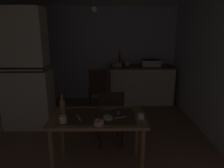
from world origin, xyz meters
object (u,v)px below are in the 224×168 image
dining_table (98,124)px  mixing_bowl_counter (117,65)px  teacup_mint (141,116)px  chair_far_side (110,116)px  serving_bowl_wide (99,123)px  sink_basin (151,63)px  hand_pump (120,59)px  hutch_cabinet (26,74)px  glass_bottle (63,106)px  chair_by_counter (97,89)px

dining_table → mixing_bowl_counter: bearing=82.5°
dining_table → teacup_mint: bearing=-8.3°
dining_table → chair_far_side: size_ratio=1.29×
mixing_bowl_counter → chair_far_side: mixing_bowl_counter is taller
serving_bowl_wide → teacup_mint: 0.53m
sink_basin → dining_table: sink_basin is taller
hand_pump → serving_bowl_wide: size_ratio=3.37×
hand_pump → hutch_cabinet: bearing=-142.8°
hutch_cabinet → glass_bottle: 1.56m
sink_basin → serving_bowl_wide: (-1.14, -2.84, -0.24)m
hutch_cabinet → glass_bottle: hutch_cabinet is taller
teacup_mint → glass_bottle: (-0.98, 0.13, 0.08)m
chair_far_side → serving_bowl_wide: size_ratio=7.96×
mixing_bowl_counter → serving_bowl_wide: size_ratio=2.11×
hand_pump → glass_bottle: (-0.85, -2.59, -0.24)m
hand_pump → chair_far_side: 2.18m
dining_table → chair_by_counter: 2.03m
hutch_cabinet → serving_bowl_wide: size_ratio=18.87×
mixing_bowl_counter → dining_table: bearing=-97.5°
hutch_cabinet → teacup_mint: hutch_cabinet is taller
chair_far_side → hand_pump: bearing=83.3°
chair_by_counter → hutch_cabinet: bearing=-150.0°
chair_by_counter → glass_bottle: bearing=-99.4°
hutch_cabinet → chair_by_counter: 1.53m
hutch_cabinet → hand_pump: hutch_cabinet is taller
sink_basin → chair_by_counter: 1.49m
sink_basin → dining_table: size_ratio=0.37×
chair_far_side → teacup_mint: bearing=-60.1°
hand_pump → mixing_bowl_counter: 0.17m
chair_by_counter → glass_bottle: glass_bottle is taller
dining_table → glass_bottle: size_ratio=4.43×
glass_bottle → teacup_mint: bearing=-7.7°
hutch_cabinet → chair_by_counter: bearing=30.0°
serving_bowl_wide → hutch_cabinet: bearing=132.2°
mixing_bowl_counter → serving_bowl_wide: 2.81m
mixing_bowl_counter → chair_by_counter: size_ratio=0.25×
mixing_bowl_counter → serving_bowl_wide: bearing=-96.4°
teacup_mint → chair_far_side: bearing=119.9°
hand_pump → mixing_bowl_counter: (-0.07, -0.10, -0.13)m
dining_table → chair_by_counter: bearing=93.5°
chair_far_side → teacup_mint: chair_far_side is taller
sink_basin → teacup_mint: bearing=-103.4°
sink_basin → teacup_mint: sink_basin is taller
chair_far_side → glass_bottle: 0.88m
sink_basin → glass_bottle: bearing=-122.4°
dining_table → serving_bowl_wide: bearing=-84.4°
chair_far_side → chair_by_counter: 1.48m
hand_pump → dining_table: hand_pump is taller
chair_far_side → glass_bottle: bearing=-139.9°
hutch_cabinet → chair_far_side: (1.53, -0.73, -0.53)m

